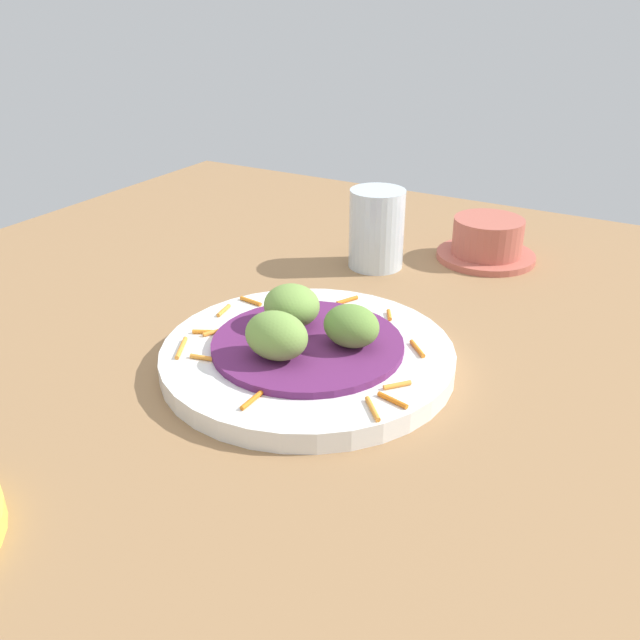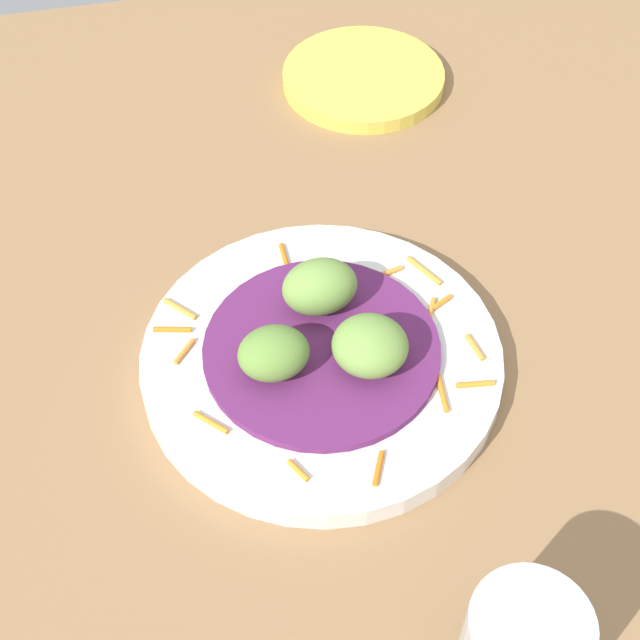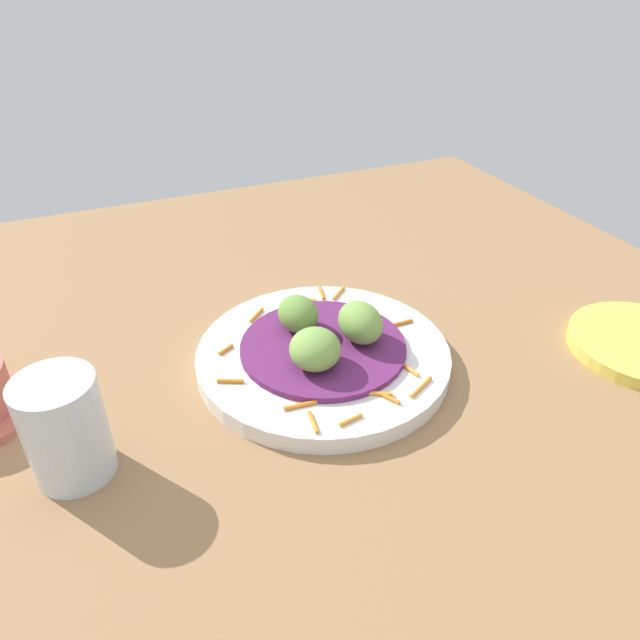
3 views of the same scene
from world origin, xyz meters
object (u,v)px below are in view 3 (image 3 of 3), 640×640
at_px(main_plate, 323,356).
at_px(guac_scoop_right, 360,322).
at_px(water_glass, 65,428).
at_px(guac_scoop_center, 311,350).
at_px(guac_scoop_left, 298,314).

bearing_deg(main_plate, guac_scoop_right, -100.72).
bearing_deg(water_glass, guac_scoop_center, -84.06).
relative_size(main_plate, guac_scoop_right, 4.72).
relative_size(guac_scoop_left, water_glass, 0.53).
bearing_deg(guac_scoop_center, main_plate, -40.72).
xyz_separation_m(guac_scoop_center, guac_scoop_right, (0.02, -0.06, 0.00)).
bearing_deg(guac_scoop_right, main_plate, 79.28).
height_order(guac_scoop_center, water_glass, water_glass).
bearing_deg(guac_scoop_center, guac_scoop_right, -70.72).
xyz_separation_m(main_plate, guac_scoop_left, (0.04, 0.01, 0.03)).
bearing_deg(guac_scoop_right, guac_scoop_left, 49.28).
distance_m(guac_scoop_center, water_glass, 0.22).
bearing_deg(guac_scoop_left, guac_scoop_center, 169.28).
xyz_separation_m(main_plate, guac_scoop_right, (-0.01, -0.04, 0.04)).
bearing_deg(guac_scoop_left, main_plate, -160.72).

